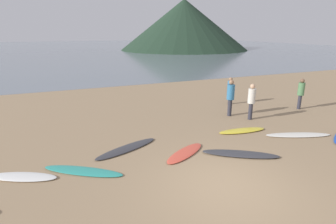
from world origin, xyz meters
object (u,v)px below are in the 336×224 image
object	(u,v)px
surfboard_2	(83,171)
surfboard_7	(298,135)
person_0	(230,89)
person_1	(231,95)
surfboard_1	(23,177)
surfboard_6	(242,131)
surfboard_5	(240,154)
person_3	(301,91)
person_2	(252,99)
surfboard_4	(185,153)
surfboard_3	(127,148)

from	to	relation	value
surfboard_2	surfboard_7	xyz separation A→B (m)	(8.41, -0.29, 0.00)
person_0	person_1	world-z (taller)	person_1
surfboard_1	surfboard_7	distance (m)	10.07
surfboard_1	surfboard_7	bearing A→B (deg)	22.65
surfboard_6	person_1	bearing A→B (deg)	75.27
surfboard_6	person_0	world-z (taller)	person_0
surfboard_5	person_0	distance (m)	6.85
person_0	person_3	world-z (taller)	person_3
surfboard_2	surfboard_5	bearing A→B (deg)	24.36
person_2	person_3	xyz separation A→B (m)	(3.64, 0.45, -0.04)
surfboard_1	person_3	size ratio (longest dim) A/B	1.21
surfboard_1	person_0	world-z (taller)	person_0
surfboard_2	surfboard_5	xyz separation A→B (m)	(5.12, -0.88, 0.02)
surfboard_6	person_2	distance (m)	2.08
surfboard_4	surfboard_7	distance (m)	5.01
surfboard_4	surfboard_5	xyz separation A→B (m)	(1.71, -0.82, 0.01)
surfboard_3	person_0	bearing A→B (deg)	5.27
surfboard_1	surfboard_4	size ratio (longest dim) A/B	1.00
surfboard_7	surfboard_6	bearing A→B (deg)	165.43
person_3	surfboard_2	bearing A→B (deg)	-116.37
surfboard_1	surfboard_6	xyz separation A→B (m)	(8.24, 0.66, 0.00)
surfboard_2	surfboard_4	distance (m)	3.41
person_1	person_3	world-z (taller)	person_1
surfboard_1	person_3	xyz separation A→B (m)	(13.25, 2.33, 0.94)
person_1	person_3	xyz separation A→B (m)	(4.22, -0.42, -0.09)
surfboard_2	person_0	size ratio (longest dim) A/B	1.63
surfboard_1	person_0	bearing A→B (deg)	50.11
surfboard_2	surfboard_4	bearing A→B (deg)	33.15
surfboard_1	person_0	distance (m)	11.34
surfboard_4	person_2	size ratio (longest dim) A/B	1.16
person_3	surfboard_4	bearing A→B (deg)	-110.99
person_0	person_1	bearing A→B (deg)	-54.13
surfboard_3	surfboard_6	xyz separation A→B (m)	(4.96, -0.12, 0.01)
surfboard_6	person_0	size ratio (longest dim) A/B	1.35
surfboard_6	person_1	size ratio (longest dim) A/B	1.16
surfboard_4	surfboard_2	bearing A→B (deg)	147.36
person_2	surfboard_2	bearing A→B (deg)	69.76
person_0	person_2	size ratio (longest dim) A/B	0.91
surfboard_1	surfboard_2	distance (m)	1.67
person_1	person_0	bearing A→B (deg)	-74.57
surfboard_6	surfboard_3	bearing A→B (deg)	-175.29
person_0	person_3	xyz separation A→B (m)	(2.93, -2.28, 0.05)
surfboard_4	surfboard_7	world-z (taller)	surfboard_4
surfboard_3	surfboard_6	size ratio (longest dim) A/B	1.23
person_3	surfboard_6	bearing A→B (deg)	-110.76
surfboard_4	person_1	size ratio (longest dim) A/B	1.10
surfboard_1	surfboard_7	xyz separation A→B (m)	(10.06, -0.60, -0.01)
surfboard_4	person_1	distance (m)	5.16
person_0	person_2	world-z (taller)	person_2
surfboard_3	surfboard_7	world-z (taller)	same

